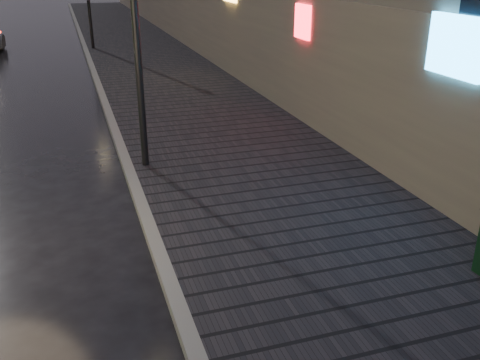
{
  "coord_description": "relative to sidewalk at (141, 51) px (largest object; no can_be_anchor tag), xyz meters",
  "views": [
    {
      "loc": [
        0.55,
        -4.21,
        4.01
      ],
      "look_at": [
        2.89,
        3.02,
        0.85
      ],
      "focal_mm": 40.0,
      "sensor_mm": 36.0,
      "label": 1
    }
  ],
  "objects": [
    {
      "name": "curb",
      "position": [
        -2.4,
        0.0,
        0.0
      ],
      "size": [
        0.2,
        58.0,
        0.15
      ],
      "primitive_type": "cube",
      "color": "slate",
      "rests_on": "ground"
    },
    {
      "name": "sidewalk",
      "position": [
        0.0,
        0.0,
        0.0
      ],
      "size": [
        4.6,
        58.0,
        0.15
      ],
      "primitive_type": "cube",
      "color": "black",
      "rests_on": "ground"
    }
  ]
}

